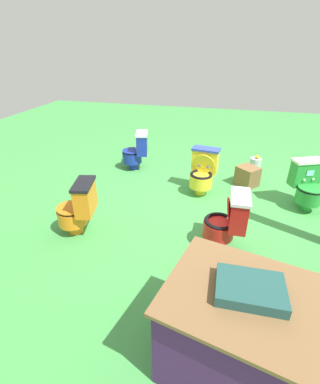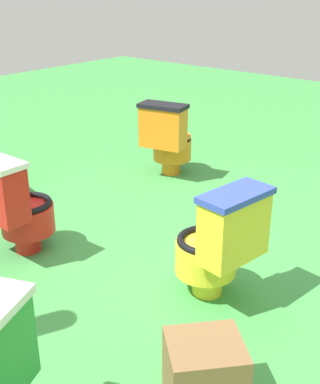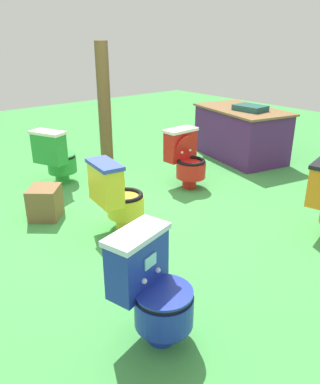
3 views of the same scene
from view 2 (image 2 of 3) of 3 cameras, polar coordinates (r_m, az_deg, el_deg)
The scene contains 5 objects.
ground at distance 3.24m, azimuth -0.35°, elevation -10.58°, with size 14.00×14.00×0.00m, color #429947.
toilet_red at distance 3.57m, azimuth -15.94°, elevation -1.40°, with size 0.50×0.44×0.73m.
toilet_yellow at distance 2.98m, azimuth 6.54°, elevation -5.65°, with size 0.47×0.54×0.73m.
toilet_orange at distance 4.85m, azimuth 0.91°, elevation 5.97°, with size 0.57×0.50×0.73m.
small_crate at distance 2.40m, azimuth 4.98°, elevation -19.63°, with size 0.30×0.33×0.34m, color brown.
Camera 2 is at (-2.06, -1.75, 1.80)m, focal length 47.83 mm.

